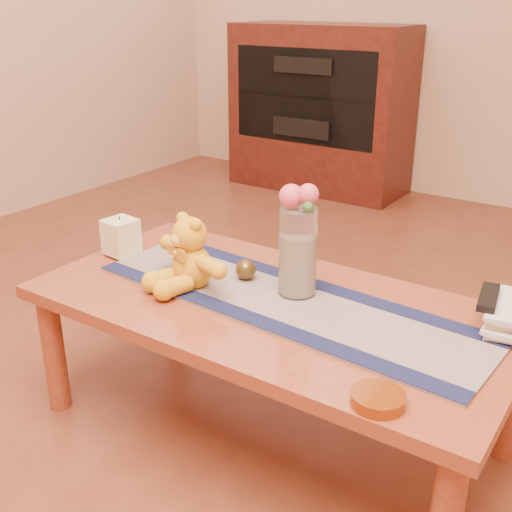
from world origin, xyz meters
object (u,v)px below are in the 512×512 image
Objects in this scene: amber_dish at (378,399)px; pillar_candle at (121,236)px; teddy_bear at (192,252)px; glass_vase at (298,252)px; bronze_ball at (246,269)px; tv_remote at (489,297)px; book_bottom at (485,321)px.

pillar_candle is at bearing 164.42° from amber_dish.
teddy_bear is 0.37m from pillar_candle.
glass_vase is at bearing 139.10° from amber_dish.
pillar_candle is (-0.36, 0.06, -0.04)m from teddy_bear.
pillar_candle is at bearing -171.21° from teddy_bear.
bronze_ball is 0.40× the size of tv_remote.
book_bottom is at bearing 35.66° from teddy_bear.
pillar_candle is 0.99× the size of amber_dish.
pillar_candle reaches higher than tv_remote.
teddy_bear is 0.85m from book_bottom.
tv_remote is at bearing 34.99° from teddy_bear.
glass_vase is at bearing 40.88° from teddy_bear.
glass_vase is (0.29, 0.12, 0.03)m from teddy_bear.
bronze_ball is (0.11, 0.12, -0.07)m from teddy_bear.
tv_remote is (0.51, 0.12, -0.05)m from glass_vase.
tv_remote reaches higher than book_bottom.
amber_dish is at bearing -112.78° from book_bottom.
teddy_bear reaches higher than book_bottom.
pillar_candle is 0.48m from bronze_ball.
pillar_candle is 0.45× the size of glass_vase.
glass_vase is 0.21m from bronze_ball.
teddy_bear is 0.18m from bronze_ball.
pillar_candle is 0.74× the size of tv_remote.
teddy_bear reaches higher than bronze_ball.
glass_vase is at bearing -176.14° from tv_remote.
glass_vase is 4.09× the size of bronze_ball.
bronze_ball is at bearing 64.54° from teddy_bear.
bronze_ball is at bearing 149.10° from amber_dish.
tv_remote is (1.16, 0.19, 0.02)m from pillar_candle.
bronze_ball is (-0.18, -0.00, -0.10)m from glass_vase.
teddy_bear reaches higher than tv_remote.
teddy_bear is at bearing -172.57° from tv_remote.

